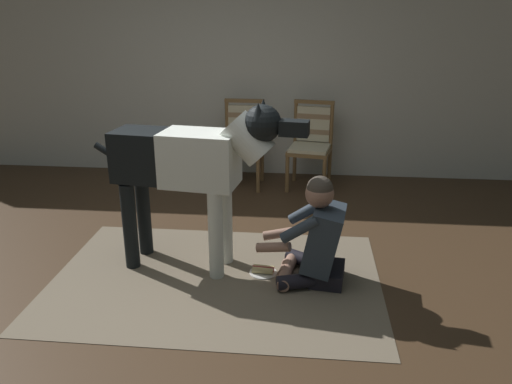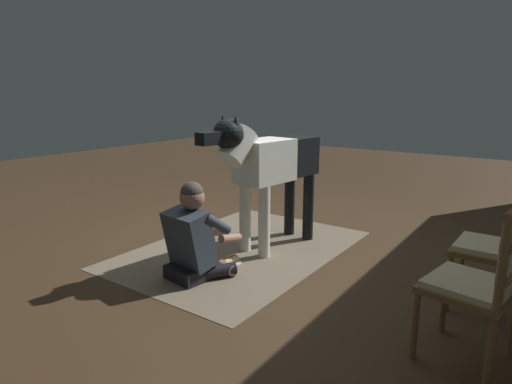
% 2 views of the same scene
% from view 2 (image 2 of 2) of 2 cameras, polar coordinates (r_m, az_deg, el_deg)
% --- Properties ---
extents(ground_plane, '(15.83, 15.83, 0.00)m').
position_cam_2_polar(ground_plane, '(4.69, -0.22, -6.45)').
color(ground_plane, '#412E1D').
extents(area_rug, '(2.50, 1.74, 0.01)m').
position_cam_2_polar(area_rug, '(4.46, -1.90, -7.43)').
color(area_rug, '#716451').
rests_on(area_rug, ground).
extents(dining_chair_left_of_pair, '(0.47, 0.48, 0.98)m').
position_cam_2_polar(dining_chair_left_of_pair, '(3.55, 29.62, -5.45)').
color(dining_chair_left_of_pair, brown).
rests_on(dining_chair_left_of_pair, ground).
extents(dining_chair_right_of_pair, '(0.53, 0.53, 0.98)m').
position_cam_2_polar(dining_chair_right_of_pair, '(2.82, 27.84, -9.83)').
color(dining_chair_right_of_pair, brown).
rests_on(dining_chair_right_of_pair, ground).
extents(person_sitting_on_floor, '(0.69, 0.57, 0.84)m').
position_cam_2_polar(person_sitting_on_floor, '(3.76, -8.06, -6.04)').
color(person_sitting_on_floor, black).
rests_on(person_sitting_on_floor, ground).
extents(large_dog, '(1.67, 0.48, 1.36)m').
position_cam_2_polar(large_dog, '(4.29, 1.75, 3.67)').
color(large_dog, silver).
rests_on(large_dog, ground).
extents(hot_dog_on_plate, '(0.22, 0.22, 0.06)m').
position_cam_2_polar(hot_dog_on_plate, '(4.12, -3.49, -8.89)').
color(hot_dog_on_plate, silver).
rests_on(hot_dog_on_plate, ground).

